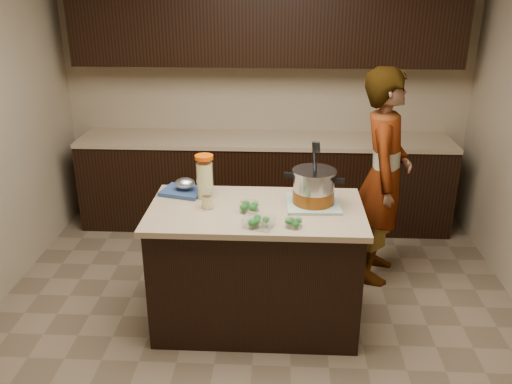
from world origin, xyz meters
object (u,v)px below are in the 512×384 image
island (256,266)px  lemonade_pitcher (205,178)px  stock_pot (314,189)px  person (384,177)px

island → lemonade_pitcher: lemonade_pitcher is taller
stock_pot → person: bearing=63.3°
lemonade_pitcher → person: 1.47m
island → person: (0.98, 0.73, 0.42)m
island → stock_pot: stock_pot is taller
stock_pot → person: size_ratio=0.24×
island → stock_pot: bearing=11.5°
stock_pot → lemonade_pitcher: 0.76m
stock_pot → lemonade_pitcher: bearing=-171.7°
lemonade_pitcher → person: (1.35, 0.56, -0.17)m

